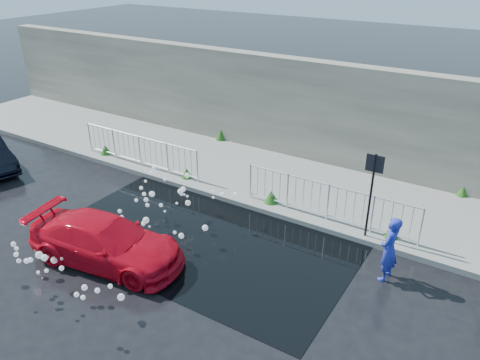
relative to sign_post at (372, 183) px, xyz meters
The scene contains 12 objects.
ground 5.50m from the sign_post, 143.57° to the right, with size 90.00×90.00×0.00m, color black.
pavement 4.90m from the sign_post, 155.66° to the left, with size 30.00×4.00×0.15m, color gray.
curb 4.51m from the sign_post, behind, with size 30.00×0.25×0.16m, color gray.
retaining_wall 5.87m from the sign_post, 135.69° to the left, with size 30.00×0.60×3.50m, color #5F5C50.
puddle 4.59m from the sign_post, 150.42° to the right, with size 8.00×5.00×0.01m, color black.
sign_post is the anchor object (origin of this frame).
railing_left 8.26m from the sign_post, behind, with size 5.05×0.05×1.10m.
railing_right 1.57m from the sign_post, 168.23° to the left, with size 5.05×0.05×1.10m.
weeds 4.99m from the sign_post, 161.96° to the left, with size 12.17×3.93×0.43m.
water_spray 6.41m from the sign_post, 146.55° to the right, with size 3.64×5.67×1.05m.
red_car 6.76m from the sign_post, 140.02° to the right, with size 1.62×3.98×1.15m, color red.
person 1.84m from the sign_post, 54.59° to the right, with size 0.59×0.39×1.63m, color #232EB3.
Camera 1 is at (6.94, -7.56, 6.96)m, focal length 35.00 mm.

